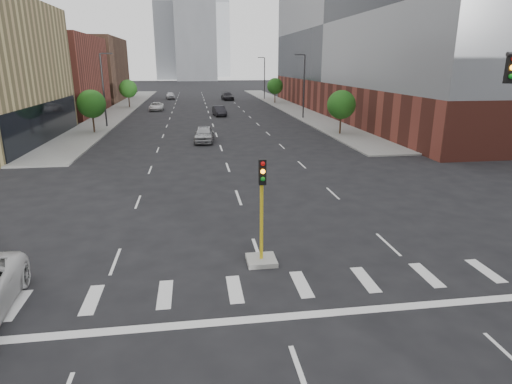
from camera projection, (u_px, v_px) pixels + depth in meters
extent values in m
cube|color=gray|center=(123.00, 108.00, 77.12)|extent=(5.00, 92.00, 0.15)
cube|color=gray|center=(286.00, 106.00, 81.26)|extent=(5.00, 92.00, 0.15)
cube|color=brown|center=(29.00, 76.00, 66.10)|extent=(20.00, 22.00, 12.00)
cube|color=brown|center=(72.00, 70.00, 90.57)|extent=(20.00, 24.00, 13.00)
cube|color=brown|center=(392.00, 98.00, 69.30)|extent=(24.00, 70.00, 5.00)
cube|color=slate|center=(398.00, 25.00, 66.11)|extent=(24.00, 70.00, 17.00)
cube|color=#B2B7BC|center=(177.00, 4.00, 206.21)|extent=(22.00, 22.00, 70.00)
cube|color=#B2B7BC|center=(211.00, 4.00, 245.13)|extent=(20.00, 20.00, 80.00)
cube|color=slate|center=(195.00, 30.00, 192.15)|extent=(18.00, 18.00, 44.00)
cube|color=#999993|center=(261.00, 260.00, 17.63)|extent=(1.20, 1.20, 0.20)
cylinder|color=gold|center=(261.00, 222.00, 17.14)|extent=(0.14, 0.14, 3.20)
cube|color=black|center=(262.00, 172.00, 16.36)|extent=(0.28, 0.18, 1.00)
sphere|color=red|center=(263.00, 164.00, 16.16)|extent=(0.18, 0.18, 0.18)
sphere|color=orange|center=(263.00, 171.00, 16.25)|extent=(0.18, 0.18, 0.18)
sphere|color=#0C7F19|center=(263.00, 179.00, 16.33)|extent=(0.18, 0.18, 0.18)
cube|color=black|center=(510.00, 69.00, 15.21)|extent=(0.28, 0.18, 1.00)
sphere|color=orange|center=(512.00, 68.00, 15.08)|extent=(0.18, 0.18, 0.18)
sphere|color=#0C7F19|center=(511.00, 76.00, 15.16)|extent=(0.18, 0.18, 0.18)
cylinder|color=#2D2D30|center=(304.00, 87.00, 61.78)|extent=(0.20, 0.20, 9.00)
cube|color=#2D2D30|center=(299.00, 55.00, 60.36)|extent=(1.40, 0.22, 0.15)
cylinder|color=#2D2D30|center=(264.00, 79.00, 94.92)|extent=(0.20, 0.20, 9.00)
cube|color=#2D2D30|center=(261.00, 57.00, 93.51)|extent=(1.40, 0.22, 0.15)
cylinder|color=#2D2D30|center=(104.00, 91.00, 53.31)|extent=(0.20, 0.20, 9.00)
cube|color=#2D2D30|center=(106.00, 53.00, 52.12)|extent=(1.40, 0.22, 0.15)
cylinder|color=#382619|center=(94.00, 125.00, 49.52)|extent=(0.20, 0.20, 1.75)
sphere|color=#204F15|center=(91.00, 104.00, 48.83)|extent=(3.20, 3.20, 3.20)
cylinder|color=#382619|center=(129.00, 102.00, 77.93)|extent=(0.20, 0.20, 1.75)
sphere|color=#204F15|center=(128.00, 89.00, 77.24)|extent=(3.20, 3.20, 3.20)
cylinder|color=#382619|center=(340.00, 126.00, 48.65)|extent=(0.20, 0.20, 1.75)
sphere|color=#204F15|center=(341.00, 105.00, 47.96)|extent=(3.20, 3.20, 3.20)
cylinder|color=#382619|center=(275.00, 98.00, 86.53)|extent=(0.20, 0.20, 1.75)
sphere|color=#204F15|center=(275.00, 86.00, 85.84)|extent=(3.20, 3.20, 3.20)
imported|color=#9D9EA1|center=(204.00, 134.00, 44.29)|extent=(2.33, 4.99, 1.65)
imported|color=black|center=(219.00, 111.00, 66.14)|extent=(2.15, 4.74, 1.51)
imported|color=white|center=(156.00, 106.00, 73.60)|extent=(2.32, 4.98, 1.38)
imported|color=black|center=(227.00, 96.00, 94.02)|extent=(2.61, 5.79, 1.65)
imported|color=#B9BABE|center=(170.00, 95.00, 96.80)|extent=(2.28, 4.82, 1.59)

